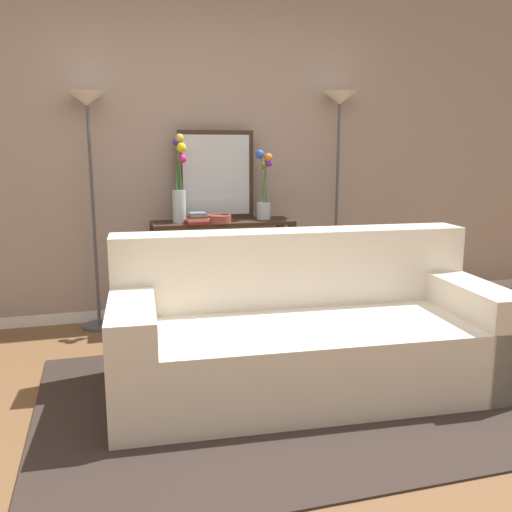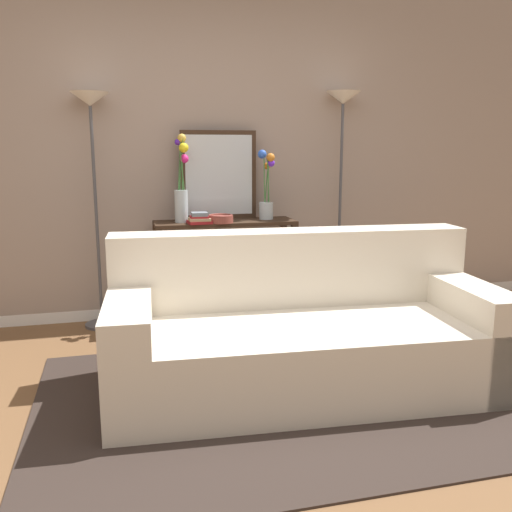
# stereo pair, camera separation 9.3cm
# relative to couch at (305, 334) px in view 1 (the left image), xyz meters

# --- Properties ---
(ground_plane) EXTENTS (16.00, 16.00, 0.02)m
(ground_plane) POSITION_rel_couch_xyz_m (-0.41, -0.54, -0.32)
(ground_plane) COLOR brown
(back_wall) EXTENTS (12.00, 0.15, 2.72)m
(back_wall) POSITION_rel_couch_xyz_m (-0.41, 1.65, 1.05)
(back_wall) COLOR white
(back_wall) RESTS_ON ground
(area_rug) EXTENTS (3.00, 1.87, 0.01)m
(area_rug) POSITION_rel_couch_xyz_m (-0.00, -0.16, -0.30)
(area_rug) COLOR #332823
(area_rug) RESTS_ON ground
(couch) EXTENTS (2.25, 1.10, 0.88)m
(couch) POSITION_rel_couch_xyz_m (0.00, 0.00, 0.00)
(couch) COLOR beige
(couch) RESTS_ON ground
(console_table) EXTENTS (1.10, 0.35, 0.81)m
(console_table) POSITION_rel_couch_xyz_m (-0.19, 1.34, 0.24)
(console_table) COLOR #382619
(console_table) RESTS_ON ground
(floor_lamp_left) EXTENTS (0.28, 0.28, 1.77)m
(floor_lamp_left) POSITION_rel_couch_xyz_m (-1.16, 1.43, 1.09)
(floor_lamp_left) COLOR #4C4C51
(floor_lamp_left) RESTS_ON ground
(floor_lamp_right) EXTENTS (0.28, 0.28, 1.83)m
(floor_lamp_right) POSITION_rel_couch_xyz_m (0.82, 1.43, 1.13)
(floor_lamp_right) COLOR #4C4C51
(floor_lamp_right) RESTS_ON ground
(wall_mirror) EXTENTS (0.61, 0.02, 0.70)m
(wall_mirror) POSITION_rel_couch_xyz_m (-0.21, 1.48, 0.85)
(wall_mirror) COLOR #382619
(wall_mirror) RESTS_ON console_table
(vase_tall_flowers) EXTENTS (0.12, 0.12, 0.67)m
(vase_tall_flowers) POSITION_rel_couch_xyz_m (-0.52, 1.33, 0.76)
(vase_tall_flowers) COLOR silver
(vase_tall_flowers) RESTS_ON console_table
(vase_short_flowers) EXTENTS (0.14, 0.12, 0.55)m
(vase_short_flowers) POSITION_rel_couch_xyz_m (0.15, 1.35, 0.72)
(vase_short_flowers) COLOR silver
(vase_short_flowers) RESTS_ON console_table
(fruit_bowl) EXTENTS (0.19, 0.19, 0.06)m
(fruit_bowl) POSITION_rel_couch_xyz_m (-0.24, 1.23, 0.54)
(fruit_bowl) COLOR brown
(fruit_bowl) RESTS_ON console_table
(book_stack) EXTENTS (0.19, 0.16, 0.09)m
(book_stack) POSITION_rel_couch_xyz_m (-0.41, 1.22, 0.54)
(book_stack) COLOR maroon
(book_stack) RESTS_ON console_table
(book_row_under_console) EXTENTS (0.43, 0.17, 0.12)m
(book_row_under_console) POSITION_rel_couch_xyz_m (-0.43, 1.34, -0.25)
(book_row_under_console) COLOR #236033
(book_row_under_console) RESTS_ON ground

